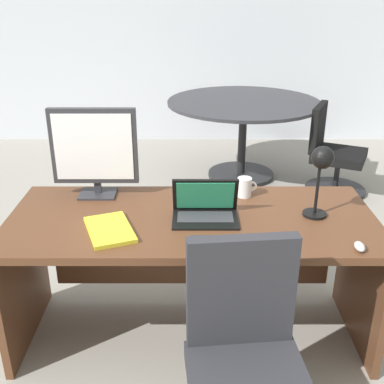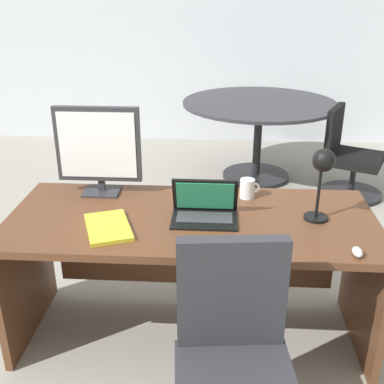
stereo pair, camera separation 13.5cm
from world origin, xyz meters
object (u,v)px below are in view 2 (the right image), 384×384
at_px(keyboard, 234,246).
at_px(desk_lamp, 323,170).
at_px(book, 108,227).
at_px(office_chair, 233,383).
at_px(desk, 192,246).
at_px(laptop, 205,206).
at_px(monitor, 98,147).
at_px(meeting_chair_near, 348,162).
at_px(meeting_table, 259,120).
at_px(mouse, 357,252).
at_px(coffee_mug, 248,188).

relative_size(keyboard, desk_lamp, 1.14).
relative_size(book, office_chair, 0.39).
xyz_separation_m(desk, laptop, (0.07, -0.05, 0.26)).
height_order(monitor, book, monitor).
distance_m(monitor, keyboard, 0.97).
distance_m(book, office_chair, 0.91).
relative_size(book, meeting_chair_near, 0.44).
bearing_deg(monitor, office_chair, -53.52).
bearing_deg(desk, meeting_table, 77.97).
bearing_deg(laptop, meeting_chair_near, 58.48).
bearing_deg(mouse, coffee_mug, 127.57).
height_order(laptop, keyboard, laptop).
bearing_deg(book, meeting_table, 70.78).
relative_size(coffee_mug, office_chair, 0.12).
bearing_deg(laptop, desk, 145.23).
bearing_deg(meeting_chair_near, desk_lamp, -108.69).
distance_m(keyboard, book, 0.62).
distance_m(desk_lamp, meeting_chair_near, 2.26).
xyz_separation_m(desk, meeting_table, (0.50, 2.36, 0.06)).
relative_size(laptop, office_chair, 0.35).
distance_m(laptop, keyboard, 0.34).
xyz_separation_m(desk, office_chair, (0.21, -0.77, -0.16)).
distance_m(monitor, desk_lamp, 1.18).
relative_size(laptop, coffee_mug, 3.02).
relative_size(desk_lamp, office_chair, 0.40).
distance_m(laptop, coffee_mug, 0.34).
height_order(desk, meeting_table, meeting_table).
bearing_deg(meeting_table, mouse, -85.09).
relative_size(keyboard, mouse, 5.51).
xyz_separation_m(coffee_mug, office_chair, (-0.08, -0.98, -0.41)).
bearing_deg(mouse, desk, 153.11).
relative_size(mouse, office_chair, 0.08).
bearing_deg(monitor, meeting_table, 64.33).
relative_size(monitor, meeting_table, 0.33).
distance_m(meeting_table, meeting_chair_near, 0.93).
relative_size(laptop, meeting_chair_near, 0.40).
height_order(monitor, keyboard, monitor).
bearing_deg(mouse, desk_lamp, 110.15).
bearing_deg(book, office_chair, -43.30).
bearing_deg(monitor, coffee_mug, -1.17).
xyz_separation_m(laptop, mouse, (0.67, -0.33, -0.05)).
height_order(office_chair, meeting_table, office_chair).
xyz_separation_m(monitor, coffee_mug, (0.81, -0.02, -0.21)).
bearing_deg(laptop, book, -161.04).
xyz_separation_m(desk_lamp, meeting_chair_near, (0.69, 2.04, -0.69)).
bearing_deg(laptop, monitor, 155.41).
height_order(book, meeting_chair_near, meeting_chair_near).
distance_m(keyboard, office_chair, 0.56).
bearing_deg(coffee_mug, desk_lamp, -38.52).
bearing_deg(desk_lamp, book, -171.72).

